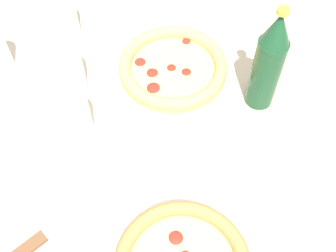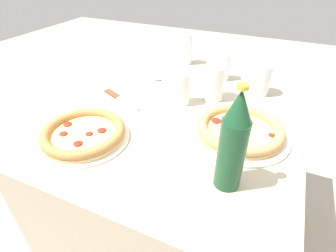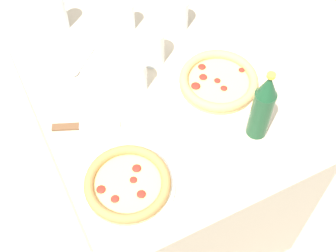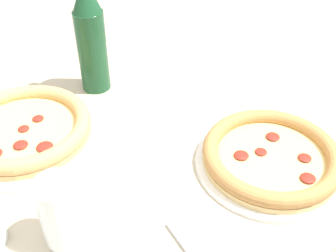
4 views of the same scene
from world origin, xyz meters
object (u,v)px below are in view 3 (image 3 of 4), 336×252
at_px(glass_iced_tea, 126,16).
at_px(spoon, 80,65).
at_px(glass_orange_juice, 137,76).
at_px(glass_lemonade, 177,15).
at_px(glass_red_wine, 153,48).
at_px(pizza_veggie, 128,184).
at_px(knife, 83,126).
at_px(beer_bottle, 263,106).
at_px(pizza_salami, 218,82).
at_px(glass_mango_juice, 58,13).

relative_size(glass_iced_tea, spoon, 0.87).
distance_m(glass_orange_juice, glass_iced_tea, 0.30).
relative_size(glass_lemonade, glass_red_wine, 0.92).
xyz_separation_m(pizza_veggie, knife, (-0.27, -0.04, -0.02)).
bearing_deg(glass_orange_juice, beer_bottle, 37.63).
bearing_deg(glass_red_wine, glass_lemonade, 127.17).
bearing_deg(glass_red_wine, spoon, -110.13).
bearing_deg(beer_bottle, glass_lemonade, -179.40).
height_order(glass_iced_tea, knife, glass_iced_tea).
height_order(knife, spoon, spoon).
relative_size(glass_red_wine, glass_iced_tea, 1.18).
xyz_separation_m(glass_red_wine, spoon, (-0.09, -0.25, -0.06)).
height_order(glass_red_wine, glass_iced_tea, glass_red_wine).
distance_m(pizza_veggie, beer_bottle, 0.47).
height_order(pizza_salami, glass_orange_juice, glass_orange_juice).
distance_m(glass_mango_juice, glass_red_wine, 0.40).
distance_m(beer_bottle, spoon, 0.67).
bearing_deg(glass_lemonade, beer_bottle, 0.60).
height_order(pizza_veggie, glass_red_wine, glass_red_wine).
bearing_deg(pizza_veggie, glass_lemonade, 140.91).
xyz_separation_m(glass_orange_juice, knife, (0.07, -0.23, -0.05)).
bearing_deg(glass_lemonade, glass_orange_juice, -51.10).
relative_size(pizza_salami, pizza_veggie, 1.11).
xyz_separation_m(glass_lemonade, spoon, (0.03, -0.40, -0.05)).
bearing_deg(glass_mango_juice, glass_iced_tea, 62.69).
height_order(glass_lemonade, glass_red_wine, glass_red_wine).
xyz_separation_m(glass_iced_tea, spoon, (0.11, -0.23, -0.05)).
bearing_deg(glass_mango_juice, glass_orange_juice, 19.10).
relative_size(pizza_veggie, beer_bottle, 1.02).
relative_size(pizza_veggie, glass_mango_juice, 1.91).
relative_size(glass_iced_tea, beer_bottle, 0.41).
bearing_deg(knife, glass_iced_tea, 138.63).
bearing_deg(glass_orange_juice, glass_red_wine, 131.49).
distance_m(glass_lemonade, spoon, 0.41).
bearing_deg(knife, glass_mango_juice, 169.02).
bearing_deg(glass_orange_juice, glass_iced_tea, 163.42).
distance_m(glass_mango_juice, beer_bottle, 0.85).
distance_m(pizza_veggie, glass_lemonade, 0.71).
bearing_deg(pizza_salami, glass_orange_juice, -115.59).
height_order(pizza_salami, glass_lemonade, glass_lemonade).
xyz_separation_m(pizza_salami, beer_bottle, (0.22, 0.01, 0.11)).
relative_size(glass_mango_juice, knife, 0.70).
height_order(glass_orange_juice, knife, glass_orange_juice).
bearing_deg(spoon, knife, -18.62).
bearing_deg(pizza_veggie, glass_red_wine, 146.12).
xyz_separation_m(glass_orange_juice, glass_mango_juice, (-0.40, -0.14, 0.01)).
height_order(pizza_veggie, glass_mango_juice, glass_mango_juice).
height_order(glass_mango_juice, glass_lemonade, glass_mango_juice).
distance_m(glass_orange_juice, knife, 0.25).
height_order(glass_mango_juice, beer_bottle, beer_bottle).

